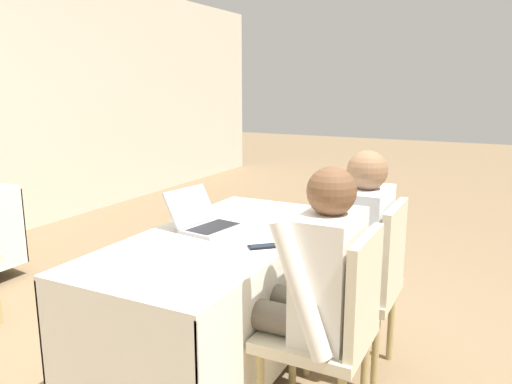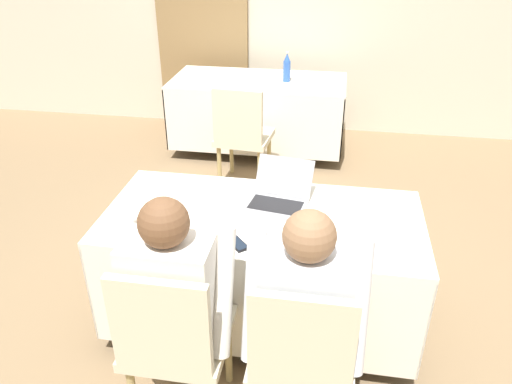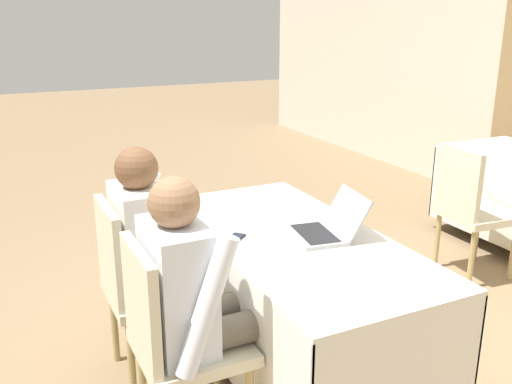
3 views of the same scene
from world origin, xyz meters
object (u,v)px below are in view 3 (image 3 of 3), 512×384
chair_near_left (138,282)px  person_checkered_shirt (158,248)px  person_white_shirt (197,296)px  laptop (325,228)px  cell_phone (235,239)px  chair_far_spare (470,206)px  chair_near_right (174,337)px

chair_near_left → person_checkered_shirt: (-0.00, 0.10, 0.16)m
person_checkered_shirt → person_white_shirt: same height
laptop → person_checkered_shirt: person_checkered_shirt is taller
person_checkered_shirt → person_white_shirt: bearing=-180.0°
cell_phone → chair_near_left: size_ratio=0.16×
chair_far_spare → person_white_shirt: person_white_shirt is taller
chair_far_spare → cell_phone: bearing=105.1°
laptop → person_checkered_shirt: size_ratio=0.32×
laptop → chair_near_left: laptop is taller
chair_near_left → chair_far_spare: same height
laptop → person_checkered_shirt: bearing=-106.0°
chair_near_left → person_white_shirt: bearing=-169.3°
person_checkered_shirt → laptop: bearing=-115.0°
laptop → chair_far_spare: size_ratio=0.41×
chair_near_right → cell_phone: bearing=-50.3°
person_white_shirt → chair_far_spare: bearing=-72.6°
chair_near_right → laptop: bearing=-76.0°
person_checkered_shirt → person_white_shirt: size_ratio=1.00×
cell_phone → person_white_shirt: 0.48m
chair_far_spare → laptop: bearing=113.1°
chair_near_left → chair_far_spare: size_ratio=1.00×
laptop → chair_near_left: (-0.34, -0.83, -0.26)m
chair_near_left → chair_near_right: (0.55, 0.00, 0.00)m
laptop → person_white_shirt: size_ratio=0.32×
laptop → cell_phone: 0.44m
chair_far_spare → person_checkered_shirt: size_ratio=0.78×
cell_phone → person_checkered_shirt: size_ratio=0.12×
chair_near_right → chair_far_spare: (-0.69, 2.32, 0.00)m
chair_near_left → person_white_shirt: person_white_shirt is taller
chair_far_spare → person_white_shirt: (0.69, -2.21, 0.16)m
laptop → person_white_shirt: person_white_shirt is taller
person_checkered_shirt → chair_far_spare: bearing=-86.2°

